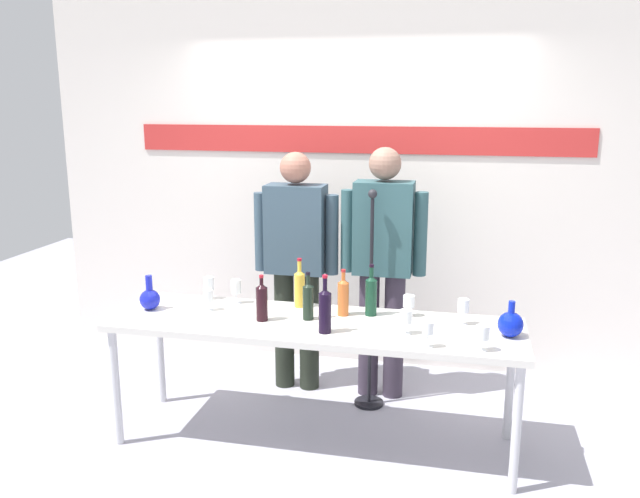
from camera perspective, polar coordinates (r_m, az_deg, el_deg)
ground_plane at (r=4.16m, az=-0.48°, el=-16.42°), size 10.00×10.00×0.00m
back_wall at (r=5.00m, az=3.10°, el=6.73°), size 4.87×0.11×3.00m
display_table at (r=3.86m, az=-0.49°, el=-7.20°), size 2.42×0.68×0.77m
decanter_blue_left at (r=4.18m, az=-14.65°, el=-4.18°), size 0.13×0.13×0.22m
decanter_blue_right at (r=3.74m, az=16.35°, el=-6.28°), size 0.14×0.14×0.20m
presenter_left at (r=4.55m, az=-2.10°, el=-0.66°), size 0.60×0.22×1.70m
presenter_right at (r=4.43m, az=5.54°, el=-0.79°), size 0.58×0.22×1.74m
wine_bottle_0 at (r=3.93m, az=2.04°, el=-4.12°), size 0.07×0.07×0.29m
wine_bottle_1 at (r=3.63m, az=0.44°, el=-5.29°), size 0.07×0.07×0.33m
wine_bottle_2 at (r=4.08m, az=-1.80°, el=-3.34°), size 0.07×0.07×0.31m
wine_bottle_3 at (r=3.84m, az=-5.12°, el=-4.56°), size 0.07×0.07×0.28m
wine_bottle_4 at (r=3.85m, az=-1.05°, el=-4.46°), size 0.06×0.06×0.29m
wine_bottle_5 at (r=3.93m, az=4.50°, el=-3.96°), size 0.07×0.07×0.32m
wine_glass_left_0 at (r=4.30m, az=-9.72°, el=-3.04°), size 0.06×0.06×0.15m
wine_glass_left_1 at (r=4.08m, az=-9.76°, el=-4.09°), size 0.06×0.06×0.13m
wine_glass_left_2 at (r=4.19m, az=-7.37°, el=-3.32°), size 0.06×0.06×0.16m
wine_glass_right_0 at (r=3.85m, az=12.44°, el=-4.91°), size 0.06×0.06×0.15m
wine_glass_right_1 at (r=3.95m, az=7.79°, el=-4.58°), size 0.07×0.07×0.13m
wine_glass_right_2 at (r=3.47m, az=9.44°, el=-6.92°), size 0.06×0.06×0.14m
wine_glass_right_3 at (r=3.65m, az=7.56°, el=-5.93°), size 0.07×0.07×0.14m
wine_glass_right_4 at (r=3.49m, az=14.07°, el=-7.16°), size 0.07×0.07×0.14m
microphone_stand at (r=4.41m, az=4.41°, el=-7.62°), size 0.20×0.20×1.49m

